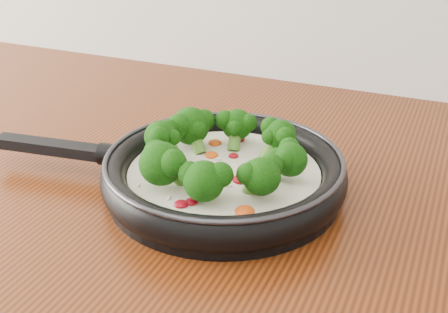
% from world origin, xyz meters
% --- Properties ---
extents(skillet, '(0.48, 0.34, 0.09)m').
position_xyz_m(skillet, '(-0.01, 1.05, 0.93)').
color(skillet, black).
rests_on(skillet, counter).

